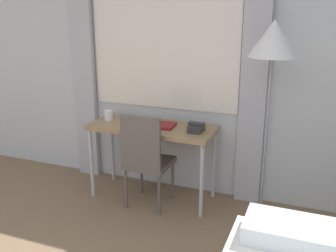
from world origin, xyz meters
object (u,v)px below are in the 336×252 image
Objects in this scene: mug at (109,115)px; telephone at (196,128)px; desk_chair at (146,157)px; standing_lamp at (273,49)px; book at (163,125)px; desk at (152,132)px.

telephone is at bearing -2.59° from mug.
desk_chair is 1.46m from standing_lamp.
telephone is 0.74× the size of book.
desk is at bearing -175.44° from book.
telephone is at bearing 26.09° from desk_chair.
standing_lamp is 1.72m from mug.
desk_chair reaches higher than telephone.
standing_lamp is at bearing 7.64° from desk_chair.
mug is at bearing 155.77° from desk_chair.
desk_chair is at bearing -109.76° from book.
book is 0.60m from mug.
standing_lamp is at bearing -4.11° from mug.
mug is (-0.51, 0.24, 0.28)m from desk_chair.
telephone is at bearing -2.85° from desk.
telephone reaches higher than book.
desk_chair is 0.53× the size of standing_lamp.
desk_chair is (0.03, -0.22, -0.17)m from desk.
mug reaches higher than desk.
telephone is 1.69× the size of mug.
desk_chair is at bearing -24.98° from mug.
mug is (-0.48, 0.02, 0.12)m from desk.
book is 2.29× the size of mug.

